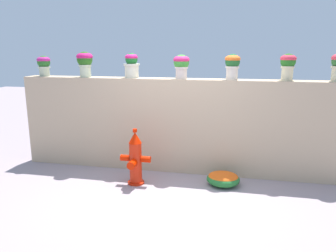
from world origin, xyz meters
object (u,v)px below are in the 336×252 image
Objects in this scene: potted_plant_0 at (44,64)px; potted_plant_1 at (85,61)px; potted_plant_2 at (132,64)px; fire_hydrant at (135,159)px; potted_plant_4 at (232,64)px; flower_bush_left at (223,178)px; potted_plant_5 at (288,64)px; potted_plant_3 at (181,64)px.

potted_plant_0 is 0.83m from potted_plant_1.
potted_plant_0 is 1.66m from potted_plant_2.
potted_plant_2 is 0.47× the size of fire_hydrant.
potted_plant_2 is 1.69m from potted_plant_4.
fire_hydrant reaches higher than flower_bush_left.
potted_plant_4 is 0.79× the size of flower_bush_left.
potted_plant_5 is (3.37, 0.06, -0.02)m from potted_plant_1.
potted_plant_2 is 2.54m from potted_plant_5.
potted_plant_1 is at bearing 168.51° from flower_bush_left.
potted_plant_1 is 1.09× the size of potted_plant_4.
potted_plant_1 is 2.53m from potted_plant_4.
fire_hydrant is at bearing -152.02° from potted_plant_4.
flower_bush_left is (3.30, -0.56, -1.71)m from potted_plant_0.
potted_plant_1 is 1.06× the size of potted_plant_5.
flower_bush_left is at bearing -96.13° from potted_plant_4.
potted_plant_2 is 0.87m from potted_plant_3.
potted_plant_2 reaches higher than potted_plant_3.
flower_bush_left is at bearing -11.49° from potted_plant_1.
potted_plant_3 is 1.72m from fire_hydrant.
potted_plant_2 is (1.66, 0.00, 0.00)m from potted_plant_0.
potted_plant_2 and potted_plant_5 have the same top height.
potted_plant_4 is at bearing 27.98° from fire_hydrant.
potted_plant_5 is at bearing 1.10° from potted_plant_1.
flower_bush_left is (1.64, -0.56, -1.72)m from potted_plant_2.
potted_plant_0 is 2.53m from potted_plant_3.
potted_plant_4 is (3.36, -0.03, 0.03)m from potted_plant_0.
potted_plant_3 reaches higher than fire_hydrant.
potted_plant_4 reaches higher than fire_hydrant.
potted_plant_3 reaches higher than flower_bush_left.
potted_plant_1 is 3.37m from potted_plant_5.
potted_plant_1 is at bearing -3.73° from potted_plant_0.
potted_plant_1 reaches higher than potted_plant_5.
potted_plant_2 is at bearing -179.79° from potted_plant_5.
potted_plant_0 is at bearing -179.96° from potted_plant_2.
potted_plant_0 is 0.83× the size of potted_plant_1.
potted_plant_5 is (0.85, 0.04, 0.01)m from potted_plant_4.
potted_plant_0 is at bearing -179.85° from potted_plant_5.
potted_plant_5 is 2.05m from flower_bush_left.
potted_plant_0 reaches higher than fire_hydrant.
potted_plant_5 is at bearing 0.21° from potted_plant_2.
potted_plant_1 is at bearing -178.90° from potted_plant_5.
fire_hydrant is (1.11, -0.73, -1.48)m from potted_plant_1.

